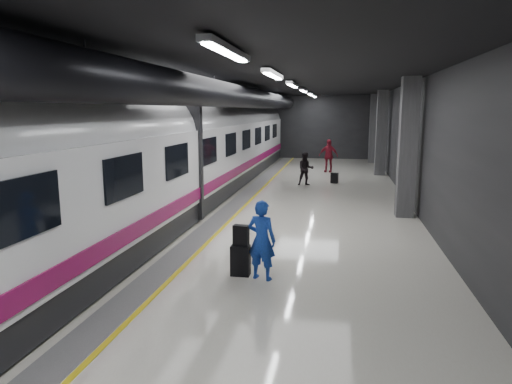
{
  "coord_description": "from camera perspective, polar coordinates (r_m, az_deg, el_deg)",
  "views": [
    {
      "loc": [
        2.42,
        -13.34,
        3.46
      ],
      "look_at": [
        0.28,
        -1.75,
        1.33
      ],
      "focal_mm": 32.0,
      "sensor_mm": 36.0,
      "label": 1
    }
  ],
  "objects": [
    {
      "name": "traveler_far_b",
      "position": [
        26.07,
        9.04,
        4.5
      ],
      "size": [
        1.14,
        0.63,
        1.85
      ],
      "primitive_type": "imported",
      "rotation": [
        0.0,
        0.0,
        -0.18
      ],
      "color": "maroon",
      "rests_on": "ground"
    },
    {
      "name": "train",
      "position": [
        14.56,
        -12.52,
        4.49
      ],
      "size": [
        3.05,
        38.0,
        4.05
      ],
      "color": "black",
      "rests_on": "ground"
    },
    {
      "name": "ground",
      "position": [
        13.99,
        0.19,
        -4.1
      ],
      "size": [
        40.0,
        40.0,
        0.0
      ],
      "primitive_type": "plane",
      "color": "beige",
      "rests_on": "ground"
    },
    {
      "name": "traveler_far_a",
      "position": [
        21.29,
        6.23,
        2.89
      ],
      "size": [
        0.85,
        0.73,
        1.54
      ],
      "primitive_type": "imported",
      "rotation": [
        0.0,
        0.0,
        0.21
      ],
      "color": "black",
      "rests_on": "ground"
    },
    {
      "name": "suitcase_far",
      "position": [
        22.2,
        9.78,
        1.74
      ],
      "size": [
        0.38,
        0.29,
        0.49
      ],
      "primitive_type": "cube",
      "rotation": [
        0.0,
        0.0,
        -0.24
      ],
      "color": "black",
      "rests_on": "ground"
    },
    {
      "name": "shoulder_bag",
      "position": [
        9.62,
        -1.88,
        -5.42
      ],
      "size": [
        0.34,
        0.21,
        0.43
      ],
      "primitive_type": "cube",
      "rotation": [
        0.0,
        0.0,
        -0.12
      ],
      "color": "black",
      "rests_on": "suitcase_main"
    },
    {
      "name": "suitcase_main",
      "position": [
        9.74,
        -1.95,
        -8.55
      ],
      "size": [
        0.4,
        0.25,
        0.65
      ],
      "primitive_type": "cube",
      "rotation": [
        0.0,
        0.0,
        0.01
      ],
      "color": "black",
      "rests_on": "ground"
    },
    {
      "name": "platform_hall",
      "position": [
        14.55,
        -0.24,
        10.52
      ],
      "size": [
        10.02,
        40.02,
        4.51
      ],
      "color": "black",
      "rests_on": "ground"
    },
    {
      "name": "traveler_main",
      "position": [
        9.38,
        0.72,
        -6.03
      ],
      "size": [
        0.69,
        0.54,
        1.67
      ],
      "primitive_type": "imported",
      "rotation": [
        0.0,
        0.0,
        2.88
      ],
      "color": "blue",
      "rests_on": "ground"
    }
  ]
}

